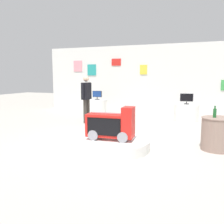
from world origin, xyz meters
name	(u,v)px	position (x,y,z in m)	size (l,w,h in m)	color
ground_plane	(111,143)	(0.00, 0.00, 0.00)	(30.00, 30.00, 0.00)	#B2ADA3
back_wall_display	(157,79)	(-0.01, 5.37, 1.48)	(10.51, 0.13, 2.95)	silver
main_display_pedestal	(110,144)	(0.17, -0.46, 0.11)	(1.74, 1.74, 0.22)	white
novelty_firetruck_tv	(111,126)	(0.19, -0.46, 0.52)	(1.06, 0.50, 0.74)	gray
display_pedestal_left_rear	(186,113)	(1.39, 3.81, 0.31)	(0.87, 0.87, 0.62)	white
tv_on_left_rear	(187,98)	(1.39, 3.80, 0.83)	(0.48, 0.20, 0.39)	black
display_pedestal_center_rear	(97,107)	(-2.33, 4.28, 0.31)	(0.80, 0.80, 0.62)	white
tv_on_center_rear	(97,95)	(-2.34, 4.28, 0.82)	(0.39, 0.22, 0.37)	black
side_table_round	(218,133)	(2.38, 0.36, 0.37)	(0.72, 0.72, 0.72)	gray
bottle_on_side_table	(215,113)	(2.29, 0.33, 0.83)	(0.07, 0.07, 0.26)	#195926
shopper_browsing_near_truck	(86,96)	(-1.80, 2.24, 0.95)	(0.22, 0.56, 1.62)	#38332D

